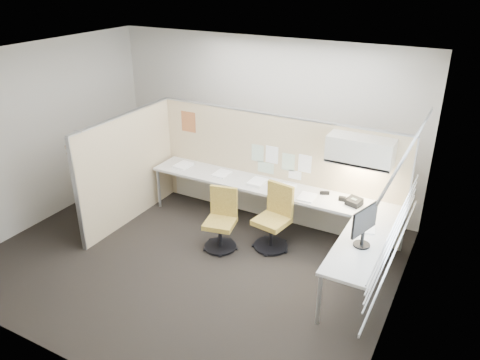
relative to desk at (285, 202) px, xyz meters
The scene contains 27 objects.
floor 1.58m from the desk, 129.58° to the right, with size 5.50×4.50×0.01m, color black.
ceiling 2.64m from the desk, 129.58° to the right, with size 5.50×4.50×0.01m, color white.
wall_back 1.66m from the desk, 129.62° to the left, with size 5.50×0.02×2.80m, color beige.
wall_front 3.59m from the desk, 105.41° to the right, with size 5.50×0.02×2.80m, color beige.
wall_left 3.93m from the desk, 162.99° to the right, with size 0.02×4.50×2.80m, color beige.
wall_right 2.28m from the desk, 31.75° to the right, with size 0.02×4.50×2.80m, color beige.
window_pane 2.32m from the desk, 32.11° to the right, with size 0.01×2.80×1.30m, color #A6B4C1.
partition_back 0.67m from the desk, 128.75° to the left, with size 4.10×0.06×1.75m, color #C9B58B.
partition_left 2.52m from the desk, 165.56° to the right, with size 0.06×2.20×1.75m, color #C9B58B.
desk is the anchor object (origin of this frame).
overhead_bin 1.35m from the desk, 15.24° to the left, with size 0.90×0.36×0.38m, color beige.
task_light_strip 1.22m from the desk, 15.24° to the left, with size 0.60×0.06×0.02m, color #FFEABF.
pinned_papers 0.69m from the desk, 124.37° to the left, with size 1.01×0.00×0.47m.
poster 2.19m from the desk, 167.47° to the left, with size 0.28×0.00×0.35m, color orange.
chair_left 0.99m from the desk, 135.97° to the right, with size 0.50×0.52×0.90m.
chair_right 0.35m from the desk, 94.67° to the right, with size 0.51×0.53×0.96m.
monitor 1.67m from the desk, 31.78° to the right, with size 0.21×0.48×0.52m.
phone 1.01m from the desk, ahead, with size 0.25×0.24×0.12m.
stapler 0.60m from the desk, 27.00° to the left, with size 0.14×0.04×0.05m, color black.
tape_dispenser 0.84m from the desk, 13.62° to the left, with size 0.10×0.06×0.06m, color black.
coat_hook 3.05m from the desk, 148.81° to the right, with size 0.18×0.41×1.25m.
paper_stack_0 1.93m from the desk, behind, with size 0.23×0.30×0.04m, color white.
paper_stack_1 1.20m from the desk, behind, with size 0.23×0.30×0.02m, color white.
paper_stack_2 0.56m from the desk, 166.32° to the left, with size 0.23×0.30×0.05m, color white.
paper_stack_3 0.24m from the desk, 104.37° to the left, with size 0.23×0.30×0.01m, color white.
paper_stack_4 0.36m from the desk, ahead, with size 0.23×0.30×0.02m, color white.
paper_stack_5 1.38m from the desk, 17.29° to the right, with size 0.23×0.30×0.02m, color white.
Camera 1 is at (3.28, -4.64, 3.84)m, focal length 35.00 mm.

